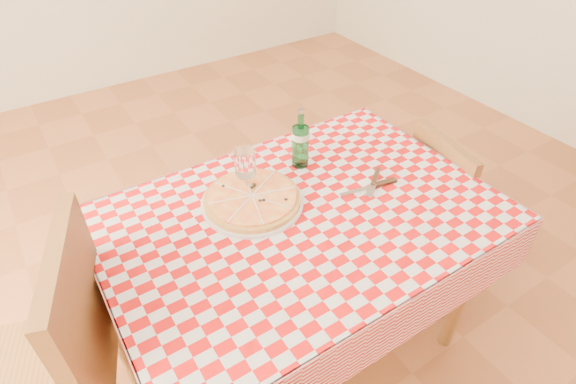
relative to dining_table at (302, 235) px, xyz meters
The scene contains 8 objects.
dining_table is the anchor object (origin of this frame).
tablecloth 0.09m from the dining_table, ahead, with size 1.30×0.90×0.01m, color #B40B0B.
chair_near 0.80m from the dining_table, ahead, with size 0.42×0.42×0.81m.
chair_far 0.82m from the dining_table, behind, with size 0.57×0.57×0.99m.
pizza_plate 0.22m from the dining_table, 130.30° to the left, with size 0.35×0.35×0.05m, color #CF8D45, non-canonical shape.
water_bottle 0.35m from the dining_table, 57.84° to the left, with size 0.07×0.07×0.23m, color #1B6D2F, non-canonical shape.
wine_glass 0.29m from the dining_table, 119.02° to the left, with size 0.07×0.07×0.18m, color white, non-canonical shape.
cutlery 0.31m from the dining_table, ahead, with size 0.24×0.20×0.03m, color silver, non-canonical shape.
Camera 1 is at (-0.65, -0.91, 1.75)m, focal length 28.00 mm.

